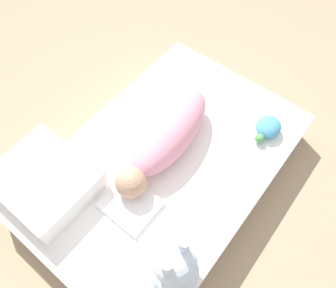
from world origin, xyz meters
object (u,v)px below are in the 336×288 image
Objects in this scene: swaddled_baby at (166,136)px; turtle_plush at (268,128)px; bunny_plush at (175,268)px; pillow at (45,181)px.

swaddled_baby reaches higher than turtle_plush.
swaddled_baby is at bearing -138.56° from bunny_plush.
swaddled_baby is 0.46m from turtle_plush.
bunny_plush is (-0.05, 0.61, 0.08)m from pillow.
pillow is 2.38× the size of turtle_plush.
pillow is at bearing -35.09° from swaddled_baby.
bunny_plush is 0.75m from turtle_plush.
pillow is at bearing -35.25° from turtle_plush.
turtle_plush is (-0.34, 0.31, -0.05)m from swaddled_baby.
turtle_plush is (-0.74, -0.05, -0.10)m from bunny_plush.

